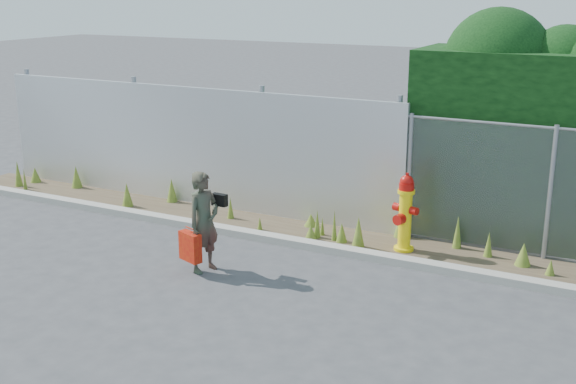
{
  "coord_description": "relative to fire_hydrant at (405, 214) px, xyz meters",
  "views": [
    {
      "loc": [
        4.44,
        -7.78,
        3.96
      ],
      "look_at": [
        -0.3,
        1.4,
        1.0
      ],
      "focal_mm": 45.0,
      "sensor_mm": 36.0,
      "label": 1
    }
  ],
  "objects": [
    {
      "name": "black_shoulder_bag",
      "position": [
        -2.18,
        -1.82,
        0.41
      ],
      "size": [
        0.23,
        0.1,
        0.17
      ],
      "rotation": [
        0.0,
        0.0,
        -0.06
      ],
      "color": "black"
    },
    {
      "name": "ground",
      "position": [
        -1.22,
        -2.36,
        -0.61
      ],
      "size": [
        80.0,
        80.0,
        0.0
      ],
      "primitive_type": "plane",
      "color": "#3D3E40",
      "rests_on": "ground"
    },
    {
      "name": "corrugated_fence",
      "position": [
        -4.46,
        0.64,
        0.5
      ],
      "size": [
        8.5,
        0.21,
        2.3
      ],
      "color": "silver",
      "rests_on": "ground"
    },
    {
      "name": "red_tote_bag",
      "position": [
        -2.42,
        -2.24,
        -0.21
      ],
      "size": [
        0.38,
        0.14,
        0.5
      ],
      "rotation": [
        0.0,
        0.0,
        -0.35
      ],
      "color": "#A90A09"
    },
    {
      "name": "curb",
      "position": [
        -1.22,
        -0.56,
        -0.55
      ],
      "size": [
        16.0,
        0.22,
        0.12
      ],
      "primitive_type": "cube",
      "color": "#9F9B90",
      "rests_on": "ground"
    },
    {
      "name": "woman",
      "position": [
        -2.29,
        -2.06,
        0.13
      ],
      "size": [
        0.48,
        0.61,
        1.47
      ],
      "primitive_type": "imported",
      "rotation": [
        0.0,
        0.0,
        1.32
      ],
      "color": "#0E5D3D",
      "rests_on": "ground"
    },
    {
      "name": "fire_hydrant",
      "position": [
        0.0,
        0.0,
        0.0
      ],
      "size": [
        0.42,
        0.37,
        1.25
      ],
      "rotation": [
        0.0,
        0.0,
        -0.27
      ],
      "color": "yellow",
      "rests_on": "ground"
    },
    {
      "name": "weed_strip",
      "position": [
        -1.58,
        0.15,
        -0.48
      ],
      "size": [
        16.0,
        1.25,
        0.54
      ],
      "color": "#4B3C2B",
      "rests_on": "ground"
    }
  ]
}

